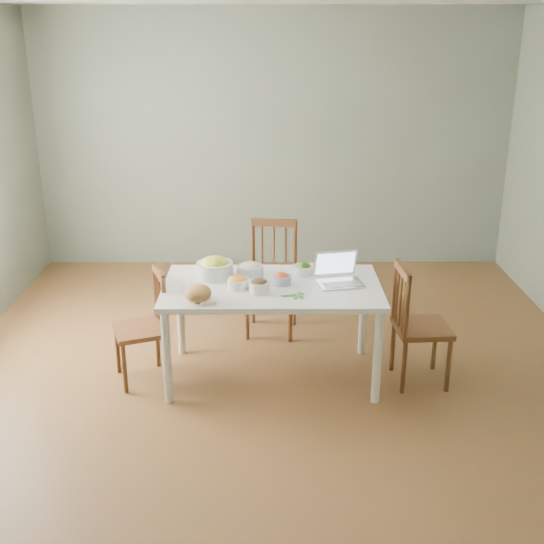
{
  "coord_description": "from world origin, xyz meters",
  "views": [
    {
      "loc": [
        -0.04,
        -4.75,
        2.51
      ],
      "look_at": [
        -0.02,
        -0.14,
        0.84
      ],
      "focal_mm": 45.13,
      "sensor_mm": 36.0,
      "label": 1
    }
  ],
  "objects_px": {
    "dining_table": "(272,331)",
    "chair_right": "(422,325)",
    "chair_far": "(271,280)",
    "bread_boule": "(198,293)",
    "chair_left": "(140,327)",
    "bowl_squash": "(215,267)",
    "laptop": "(341,270)"
  },
  "relations": [
    {
      "from": "chair_right",
      "to": "chair_left",
      "type": "bearing_deg",
      "value": 85.67
    },
    {
      "from": "chair_left",
      "to": "bread_boule",
      "type": "xyz_separation_m",
      "value": [
        0.47,
        -0.26,
        0.37
      ]
    },
    {
      "from": "bowl_squash",
      "to": "bread_boule",
      "type": "bearing_deg",
      "value": -99.68
    },
    {
      "from": "chair_far",
      "to": "chair_right",
      "type": "relative_size",
      "value": 1.06
    },
    {
      "from": "chair_left",
      "to": "bowl_squash",
      "type": "relative_size",
      "value": 3.18
    },
    {
      "from": "chair_left",
      "to": "bowl_squash",
      "type": "distance_m",
      "value": 0.71
    },
    {
      "from": "chair_right",
      "to": "laptop",
      "type": "bearing_deg",
      "value": 78.63
    },
    {
      "from": "chair_far",
      "to": "laptop",
      "type": "bearing_deg",
      "value": -50.11
    },
    {
      "from": "chair_left",
      "to": "bread_boule",
      "type": "bearing_deg",
      "value": 40.42
    },
    {
      "from": "chair_left",
      "to": "chair_far",
      "type": "bearing_deg",
      "value": 110.4
    },
    {
      "from": "dining_table",
      "to": "bowl_squash",
      "type": "bearing_deg",
      "value": 158.33
    },
    {
      "from": "dining_table",
      "to": "chair_left",
      "type": "xyz_separation_m",
      "value": [
        -0.97,
        -0.05,
        0.06
      ]
    },
    {
      "from": "bread_boule",
      "to": "bowl_squash",
      "type": "bearing_deg",
      "value": 80.32
    },
    {
      "from": "chair_right",
      "to": "bowl_squash",
      "type": "height_order",
      "value": "chair_right"
    },
    {
      "from": "chair_left",
      "to": "laptop",
      "type": "relative_size",
      "value": 2.68
    },
    {
      "from": "dining_table",
      "to": "chair_far",
      "type": "bearing_deg",
      "value": 90.35
    },
    {
      "from": "chair_right",
      "to": "laptop",
      "type": "xyz_separation_m",
      "value": [
        -0.6,
        0.08,
        0.39
      ]
    },
    {
      "from": "chair_far",
      "to": "bread_boule",
      "type": "relative_size",
      "value": 5.21
    },
    {
      "from": "bread_boule",
      "to": "laptop",
      "type": "relative_size",
      "value": 0.58
    },
    {
      "from": "chair_right",
      "to": "bread_boule",
      "type": "bearing_deg",
      "value": 94.69
    },
    {
      "from": "chair_right",
      "to": "chair_far",
      "type": "bearing_deg",
      "value": 48.29
    },
    {
      "from": "dining_table",
      "to": "chair_far",
      "type": "xyz_separation_m",
      "value": [
        -0.0,
        0.79,
        0.11
      ]
    },
    {
      "from": "dining_table",
      "to": "laptop",
      "type": "height_order",
      "value": "laptop"
    },
    {
      "from": "chair_right",
      "to": "bread_boule",
      "type": "relative_size",
      "value": 4.92
    },
    {
      "from": "chair_right",
      "to": "bowl_squash",
      "type": "bearing_deg",
      "value": 77.32
    },
    {
      "from": "chair_far",
      "to": "chair_right",
      "type": "height_order",
      "value": "chair_far"
    },
    {
      "from": "bread_boule",
      "to": "chair_far",
      "type": "bearing_deg",
      "value": 65.5
    },
    {
      "from": "dining_table",
      "to": "chair_far",
      "type": "relative_size",
      "value": 1.64
    },
    {
      "from": "dining_table",
      "to": "chair_right",
      "type": "relative_size",
      "value": 1.73
    },
    {
      "from": "chair_far",
      "to": "chair_left",
      "type": "bearing_deg",
      "value": -131.87
    },
    {
      "from": "bread_boule",
      "to": "bowl_squash",
      "type": "relative_size",
      "value": 0.69
    },
    {
      "from": "chair_far",
      "to": "bowl_squash",
      "type": "xyz_separation_m",
      "value": [
        -0.42,
        -0.62,
        0.34
      ]
    }
  ]
}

